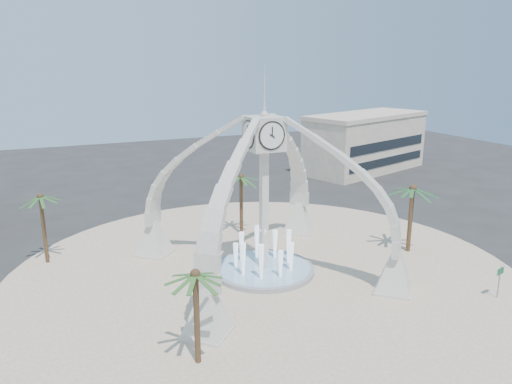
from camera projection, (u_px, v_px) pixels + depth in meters
name	position (u px, v px, depth m)	size (l,w,h in m)	color
ground	(264.00, 272.00, 39.53)	(140.00, 140.00, 0.00)	#282828
plaza	(264.00, 272.00, 39.52)	(40.00, 40.00, 0.06)	beige
clock_tower	(264.00, 193.00, 37.87)	(17.94, 17.94, 16.30)	silver
fountain	(264.00, 269.00, 39.46)	(8.00, 8.00, 3.62)	#9A9A9D
building_ne	(366.00, 142.00, 75.00)	(21.87, 14.17, 8.60)	beige
palm_east	(413.00, 189.00, 42.34)	(4.64, 4.64, 6.51)	brown
palm_west	(40.00, 198.00, 39.92)	(3.52, 3.52, 6.33)	brown
palm_north	(241.00, 178.00, 46.77)	(4.59, 4.59, 6.37)	brown
palm_south	(195.00, 276.00, 26.37)	(3.58, 3.58, 6.00)	brown
street_sign	(500.00, 275.00, 34.75)	(0.89, 0.22, 2.46)	slate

